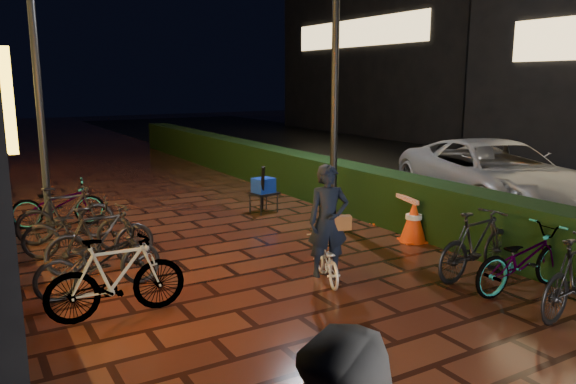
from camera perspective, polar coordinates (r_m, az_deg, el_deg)
ground at (r=6.73m, az=7.83°, el=-13.14°), size 80.00×80.00×0.00m
asphalt_road at (r=16.38m, az=21.88°, el=0.79°), size 11.00×60.00×0.01m
hedge at (r=14.81m, az=-1.29°, el=2.52°), size 0.70×20.00×1.00m
van at (r=12.89m, az=20.26°, el=1.61°), size 4.06×5.86×1.49m
lamp_post_hedge at (r=10.69m, az=4.79°, el=11.45°), size 0.48×0.14×5.09m
lamp_post_sf at (r=10.94m, az=-24.06°, el=9.69°), size 0.46×0.16×4.80m
cyclist at (r=7.79m, az=4.01°, el=-4.79°), size 0.76×1.22×1.66m
traffic_barrier at (r=10.57m, az=10.88°, el=-1.99°), size 0.86×1.84×0.75m
cart_assembly at (r=11.82m, az=-2.51°, el=0.47°), size 0.64×0.68×1.06m
parked_bikes_storefront at (r=9.22m, az=-20.15°, el=-3.87°), size 1.94×5.48×0.98m
parked_bikes_hedge at (r=8.01m, az=22.69°, el=-6.26°), size 1.80×2.15×0.98m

